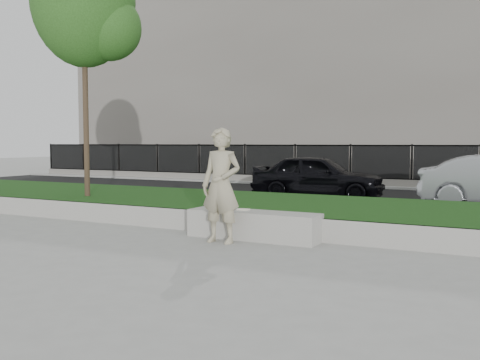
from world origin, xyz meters
The scene contains 12 objects.
ground centered at (0.00, 0.00, 0.00)m, with size 90.00×90.00×0.00m, color gray.
grass_bank centered at (0.00, 3.00, 0.20)m, with size 34.00×4.00×0.40m, color black.
grass_kerb centered at (0.00, 1.04, 0.20)m, with size 34.00×0.08×0.40m, color #9B9991.
street centered at (0.00, 8.50, 0.02)m, with size 34.00×7.00×0.04m, color black.
far_pavement centered at (0.00, 13.00, 0.06)m, with size 34.00×3.00×0.12m, color gray.
iron_fence centered at (0.00, 12.00, 0.54)m, with size 32.00×0.30×1.50m.
building_facade centered at (0.00, 20.00, 5.00)m, with size 34.00×10.00×10.00m, color slate.
stone_bench centered at (0.90, 0.80, 0.24)m, with size 2.35×0.59×0.48m, color #9B9991.
man centered at (0.57, 0.25, 0.96)m, with size 0.70×0.46×1.92m, color tan.
book centered at (0.67, 0.88, 0.49)m, with size 0.20×0.15×0.02m, color white.
young_tree centered at (-4.08, 2.15, 4.88)m, with size 2.52×2.41×6.16m.
car_dark centered at (-0.24, 7.39, 0.69)m, with size 1.54×3.82×1.30m, color black.
Camera 1 is at (4.95, -7.43, 1.67)m, focal length 40.00 mm.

